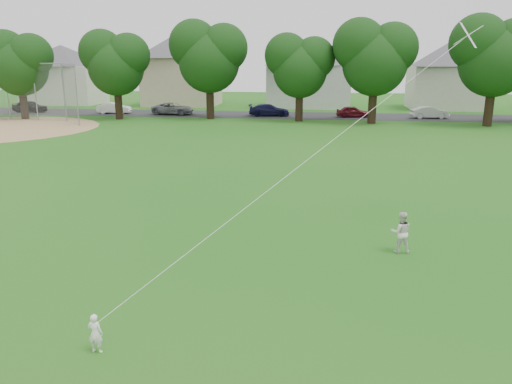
# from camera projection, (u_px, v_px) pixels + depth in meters

# --- Properties ---
(ground) EXTENTS (160.00, 160.00, 0.00)m
(ground) POSITION_uv_depth(u_px,v_px,m) (220.00, 307.00, 11.77)
(ground) COLOR #186016
(ground) RESTS_ON ground
(street) EXTENTS (90.00, 7.00, 0.01)m
(street) POSITION_uv_depth(u_px,v_px,m) (305.00, 115.00, 51.95)
(street) COLOR #2D2D30
(street) RESTS_ON ground
(toddler) EXTENTS (0.31, 0.21, 0.83)m
(toddler) POSITION_uv_depth(u_px,v_px,m) (95.00, 333.00, 9.84)
(toddler) COLOR white
(toddler) RESTS_ON ground
(older_boy) EXTENTS (0.66, 0.54, 1.28)m
(older_boy) POSITION_uv_depth(u_px,v_px,m) (401.00, 232.00, 14.95)
(older_boy) COLOR silver
(older_boy) RESTS_ON ground
(kite) EXTENTS (4.84, 5.30, 14.20)m
(kite) POSITION_uv_depth(u_px,v_px,m) (327.00, 144.00, 12.98)
(kite) COLOR white
(kite) RESTS_ON ground
(baseball_backstop) EXTENTS (12.02, 3.53, 5.30)m
(baseball_backstop) POSITION_uv_depth(u_px,v_px,m) (31.00, 93.00, 46.47)
(baseball_backstop) COLOR gray
(baseball_backstop) RESTS_ON ground
(tree_row) EXTENTS (83.16, 8.37, 9.70)m
(tree_row) POSITION_uv_depth(u_px,v_px,m) (351.00, 55.00, 44.54)
(tree_row) COLOR black
(tree_row) RESTS_ON ground
(parked_cars) EXTENTS (46.37, 2.30, 1.29)m
(parked_cars) POSITION_uv_depth(u_px,v_px,m) (209.00, 109.00, 52.21)
(parked_cars) COLOR black
(parked_cars) RESTS_ON ground
(house_row) EXTENTS (77.57, 14.05, 10.63)m
(house_row) POSITION_uv_depth(u_px,v_px,m) (310.00, 66.00, 60.26)
(house_row) COLOR silver
(house_row) RESTS_ON ground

